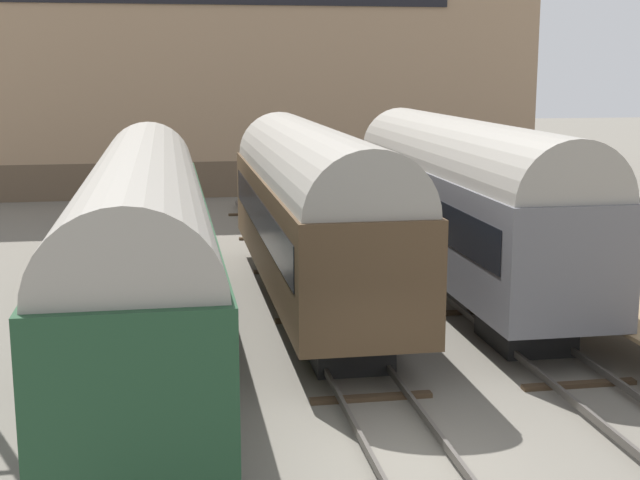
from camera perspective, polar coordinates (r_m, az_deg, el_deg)
ground_plane at (r=16.30m, az=5.75°, el=-13.92°), size 200.00×200.00×0.00m
track_left at (r=15.74m, az=-11.34°, el=-14.47°), size 2.60×60.00×0.26m
track_middle at (r=16.24m, az=5.76°, el=-13.46°), size 2.60×60.00×0.26m
train_car_green at (r=21.06m, az=-11.21°, el=-0.00°), size 2.96×18.54×5.10m
train_car_brown at (r=25.40m, az=-0.46°, el=2.21°), size 3.12×15.31×5.26m
train_car_grey at (r=26.96m, az=9.18°, el=2.73°), size 3.07×15.24×5.35m
warehouse_building at (r=53.17m, az=-7.14°, el=13.93°), size 35.45×11.59×19.25m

